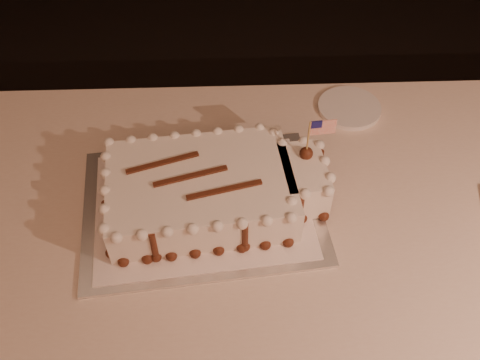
{
  "coord_description": "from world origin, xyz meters",
  "views": [
    {
      "loc": [
        -0.17,
        -0.1,
        1.64
      ],
      "look_at": [
        -0.14,
        0.6,
        0.83
      ],
      "focal_mm": 40.0,
      "sensor_mm": 36.0,
      "label": 1
    }
  ],
  "objects_px": {
    "banquet_table": "(293,292)",
    "side_plate": "(349,108)",
    "cake_board": "(202,206)",
    "sheet_cake": "(214,189)"
  },
  "relations": [
    {
      "from": "sheet_cake",
      "to": "side_plate",
      "type": "xyz_separation_m",
      "value": [
        0.34,
        0.29,
        -0.05
      ]
    },
    {
      "from": "cake_board",
      "to": "side_plate",
      "type": "height_order",
      "value": "side_plate"
    },
    {
      "from": "cake_board",
      "to": "sheet_cake",
      "type": "xyz_separation_m",
      "value": [
        0.03,
        0.0,
        0.05
      ]
    },
    {
      "from": "cake_board",
      "to": "sheet_cake",
      "type": "distance_m",
      "value": 0.06
    },
    {
      "from": "banquet_table",
      "to": "cake_board",
      "type": "xyz_separation_m",
      "value": [
        -0.22,
        -0.0,
        0.38
      ]
    },
    {
      "from": "banquet_table",
      "to": "sheet_cake",
      "type": "distance_m",
      "value": 0.47
    },
    {
      "from": "banquet_table",
      "to": "sheet_cake",
      "type": "relative_size",
      "value": 5.05
    },
    {
      "from": "banquet_table",
      "to": "cake_board",
      "type": "bearing_deg",
      "value": -179.77
    },
    {
      "from": "banquet_table",
      "to": "side_plate",
      "type": "bearing_deg",
      "value": 64.44
    },
    {
      "from": "banquet_table",
      "to": "side_plate",
      "type": "relative_size",
      "value": 15.38
    }
  ]
}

